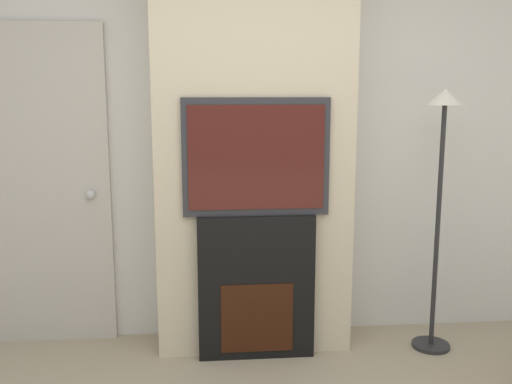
% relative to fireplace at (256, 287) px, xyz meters
% --- Properties ---
extents(wall_back, '(6.00, 0.06, 2.70)m').
position_rel_fireplace_xyz_m(wall_back, '(0.00, 0.40, 0.90)').
color(wall_back, silver).
rests_on(wall_back, ground_plane).
extents(chimney_breast, '(1.23, 0.37, 2.70)m').
position_rel_fireplace_xyz_m(chimney_breast, '(0.00, 0.19, 0.90)').
color(chimney_breast, beige).
rests_on(chimney_breast, ground_plane).
extents(fireplace, '(0.72, 0.15, 0.91)m').
position_rel_fireplace_xyz_m(fireplace, '(0.00, 0.00, 0.00)').
color(fireplace, black).
rests_on(fireplace, ground_plane).
extents(television, '(0.88, 0.07, 0.71)m').
position_rel_fireplace_xyz_m(television, '(0.00, -0.00, 0.81)').
color(television, '#2D2D33').
rests_on(television, fireplace).
extents(floor_lamp, '(0.24, 0.24, 1.68)m').
position_rel_fireplace_xyz_m(floor_lamp, '(1.15, 0.00, 0.71)').
color(floor_lamp, '#262628').
rests_on(floor_lamp, ground_plane).
extents(entry_door, '(0.80, 0.09, 2.08)m').
position_rel_fireplace_xyz_m(entry_door, '(-1.32, 0.35, 0.59)').
color(entry_door, '#BCB7AD').
rests_on(entry_door, ground_plane).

